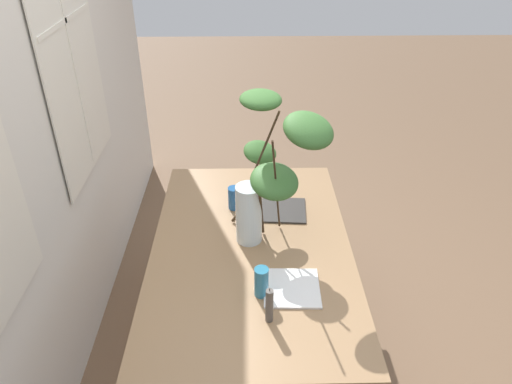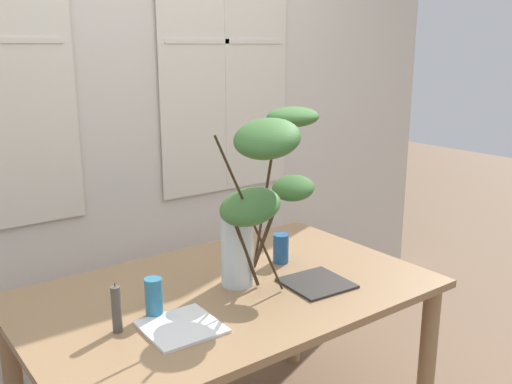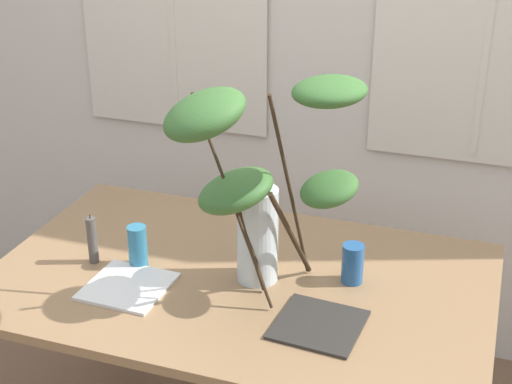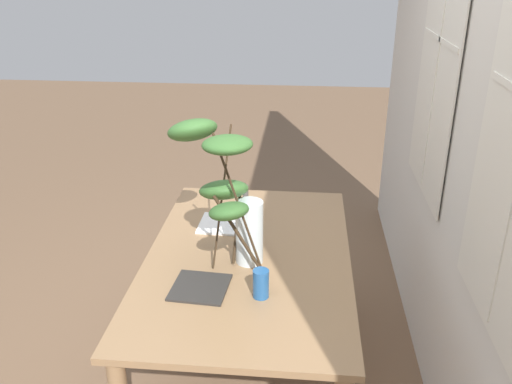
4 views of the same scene
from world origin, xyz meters
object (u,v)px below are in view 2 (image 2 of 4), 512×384
(dining_table, at_px, (228,315))
(vase_with_branches, at_px, (260,193))
(plate_square_right, at_px, (317,283))
(drinking_glass_blue_right, at_px, (281,248))
(plate_square_left, at_px, (181,327))
(pillar_candle, at_px, (117,309))
(drinking_glass_blue_left, at_px, (154,297))

(dining_table, height_order, vase_with_branches, vase_with_branches)
(dining_table, height_order, plate_square_right, plate_square_right)
(drinking_glass_blue_right, relative_size, plate_square_left, 0.52)
(drinking_glass_blue_right, height_order, plate_square_left, drinking_glass_blue_right)
(plate_square_left, xyz_separation_m, pillar_candle, (-0.17, 0.10, 0.07))
(plate_square_right, bearing_deg, drinking_glass_blue_right, 82.30)
(drinking_glass_blue_right, relative_size, plate_square_right, 0.53)
(drinking_glass_blue_left, distance_m, drinking_glass_blue_right, 0.66)
(vase_with_branches, bearing_deg, pillar_candle, 177.82)
(dining_table, height_order, drinking_glass_blue_left, drinking_glass_blue_left)
(plate_square_right, height_order, pillar_candle, pillar_candle)
(plate_square_left, xyz_separation_m, plate_square_right, (0.59, -0.01, -0.00))
(drinking_glass_blue_left, height_order, plate_square_left, drinking_glass_blue_left)
(drinking_glass_blue_right, height_order, pillar_candle, pillar_candle)
(vase_with_branches, xyz_separation_m, plate_square_right, (0.21, -0.09, -0.37))
(dining_table, xyz_separation_m, plate_square_right, (0.29, -0.17, 0.11))
(vase_with_branches, relative_size, drinking_glass_blue_right, 5.67)
(vase_with_branches, distance_m, pillar_candle, 0.63)
(drinking_glass_blue_left, relative_size, pillar_candle, 0.82)
(plate_square_left, bearing_deg, drinking_glass_blue_left, 102.54)
(dining_table, height_order, drinking_glass_blue_right, drinking_glass_blue_right)
(drinking_glass_blue_left, xyz_separation_m, drinking_glass_blue_right, (0.65, 0.12, -0.01))
(plate_square_left, bearing_deg, vase_with_branches, 12.13)
(dining_table, relative_size, drinking_glass_blue_left, 11.17)
(pillar_candle, bearing_deg, plate_square_right, -8.16)
(drinking_glass_blue_right, distance_m, plate_square_left, 0.68)
(dining_table, bearing_deg, drinking_glass_blue_right, 14.65)
(drinking_glass_blue_right, xyz_separation_m, plate_square_right, (-0.04, -0.26, -0.06))
(drinking_glass_blue_left, bearing_deg, plate_square_right, -12.40)
(plate_square_right, xyz_separation_m, pillar_candle, (-0.76, 0.11, 0.07))
(vase_with_branches, distance_m, drinking_glass_blue_right, 0.43)
(plate_square_right, bearing_deg, vase_with_branches, 157.00)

